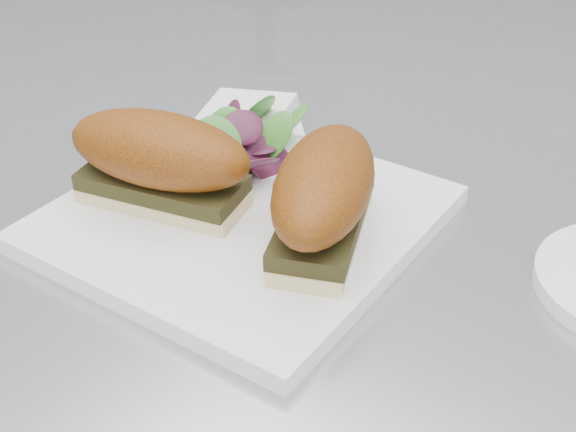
% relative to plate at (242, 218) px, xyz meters
% --- Properties ---
extents(plate, '(0.30, 0.30, 0.02)m').
position_rel_plate_xyz_m(plate, '(0.00, 0.00, 0.00)').
color(plate, white).
rests_on(plate, table).
extents(sandwich_left, '(0.17, 0.11, 0.08)m').
position_rel_plate_xyz_m(sandwich_left, '(-0.06, -0.03, 0.05)').
color(sandwich_left, '#D7BC86').
rests_on(sandwich_left, plate).
extents(sandwich_right, '(0.13, 0.18, 0.08)m').
position_rel_plate_xyz_m(sandwich_right, '(0.08, 0.01, 0.05)').
color(sandwich_right, '#D7BC86').
rests_on(sandwich_right, plate).
extents(salad, '(0.12, 0.12, 0.05)m').
position_rel_plate_xyz_m(salad, '(-0.05, 0.07, 0.03)').
color(salad, '#4D9C33').
rests_on(salad, plate).
extents(napkin, '(0.13, 0.13, 0.02)m').
position_rel_plate_xyz_m(napkin, '(-0.08, 0.10, 0.00)').
color(napkin, white).
rests_on(napkin, table).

